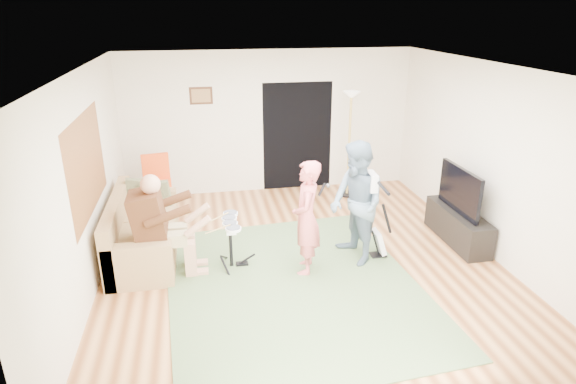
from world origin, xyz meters
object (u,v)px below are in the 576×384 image
(torchiere_lamp, at_px, (350,126))
(tv_cabinet, at_px, (458,226))
(guitar_spare, at_px, (379,242))
(sofa, at_px, (139,235))
(television, at_px, (460,190))
(drum_kit, at_px, (231,246))
(singer, at_px, (306,218))
(guitarist, at_px, (357,204))
(dining_chair, at_px, (160,197))

(torchiere_lamp, height_order, tv_cabinet, torchiere_lamp)
(guitar_spare, bearing_deg, tv_cabinet, 10.23)
(guitar_spare, height_order, tv_cabinet, guitar_spare)
(sofa, height_order, television, television)
(drum_kit, height_order, singer, singer)
(tv_cabinet, bearing_deg, singer, -169.94)
(sofa, xyz_separation_m, tv_cabinet, (4.80, -0.50, -0.04))
(torchiere_lamp, bearing_deg, singer, -117.97)
(guitarist, distance_m, torchiere_lamp, 2.64)
(guitarist, xyz_separation_m, guitar_spare, (0.39, 0.03, -0.64))
(guitar_spare, bearing_deg, drum_kit, 177.48)
(sofa, distance_m, guitar_spare, 3.51)
(singer, xyz_separation_m, television, (2.45, 0.44, 0.06))
(guitarist, relative_size, dining_chair, 1.57)
(drum_kit, bearing_deg, sofa, 153.35)
(guitar_spare, distance_m, torchiere_lamp, 2.74)
(drum_kit, height_order, television, television)
(dining_chair, height_order, tv_cabinet, dining_chair)
(sofa, height_order, dining_chair, dining_chair)
(television, bearing_deg, drum_kit, -177.46)
(drum_kit, bearing_deg, tv_cabinet, 2.50)
(singer, xyz_separation_m, tv_cabinet, (2.50, 0.44, -0.54))
(singer, relative_size, torchiere_lamp, 0.79)
(sofa, relative_size, guitarist, 1.23)
(guitarist, distance_m, tv_cabinet, 1.88)
(guitar_spare, xyz_separation_m, tv_cabinet, (1.37, 0.25, 0.01))
(sofa, bearing_deg, torchiere_lamp, 25.01)
(torchiere_lamp, xyz_separation_m, tv_cabinet, (1.08, -2.23, -1.12))
(singer, bearing_deg, television, 114.97)
(drum_kit, bearing_deg, singer, -16.23)
(singer, xyz_separation_m, guitarist, (0.75, 0.17, 0.08))
(torchiere_lamp, height_order, television, torchiere_lamp)
(sofa, distance_m, guitarist, 3.19)
(sofa, bearing_deg, drum_kit, -26.65)
(guitarist, relative_size, tv_cabinet, 1.24)
(torchiere_lamp, relative_size, dining_chair, 1.80)
(dining_chair, relative_size, tv_cabinet, 0.79)
(dining_chair, bearing_deg, guitarist, -46.55)
(drum_kit, height_order, dining_chair, dining_chair)
(sofa, height_order, guitar_spare, sofa)
(drum_kit, xyz_separation_m, television, (3.45, 0.15, 0.53))
(dining_chair, bearing_deg, television, -31.88)
(drum_kit, relative_size, guitarist, 0.42)
(singer, relative_size, guitar_spare, 1.92)
(singer, distance_m, torchiere_lamp, 3.08)
(sofa, distance_m, dining_chair, 1.27)
(drum_kit, bearing_deg, torchiere_lamp, 44.57)
(drum_kit, bearing_deg, guitar_spare, -2.52)
(sofa, height_order, drum_kit, sofa)
(guitar_spare, bearing_deg, torchiere_lamp, 83.42)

